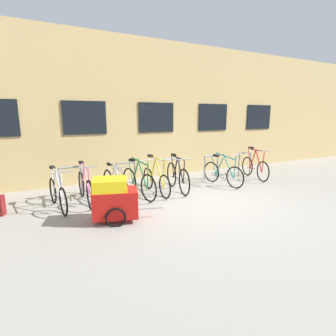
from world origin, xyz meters
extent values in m
plane|color=#9E998E|center=(0.00, 0.00, 0.00)|extent=(42.00, 42.00, 0.00)
cube|color=tan|center=(0.00, 5.76, 2.32)|extent=(28.00, 5.13, 4.64)
cube|color=black|center=(-2.40, 3.18, 2.08)|extent=(1.30, 0.04, 1.01)
cube|color=black|center=(0.00, 3.18, 2.08)|extent=(1.30, 0.04, 1.01)
cube|color=black|center=(2.40, 3.18, 2.08)|extent=(1.30, 0.04, 1.01)
cube|color=black|center=(4.80, 3.18, 2.08)|extent=(1.30, 0.04, 1.01)
cylinder|color=gray|center=(-3.33, 1.90, 0.41)|extent=(0.05, 0.05, 0.83)
cylinder|color=gray|center=(-2.79, 1.90, 0.41)|extent=(0.05, 0.05, 0.83)
cylinder|color=gray|center=(-3.06, 1.90, 0.83)|extent=(0.54, 0.05, 0.05)
cylinder|color=gray|center=(-1.83, 1.90, 0.41)|extent=(0.05, 0.05, 0.83)
cylinder|color=gray|center=(-1.29, 1.90, 0.41)|extent=(0.05, 0.05, 0.83)
cylinder|color=gray|center=(-1.56, 1.90, 0.83)|extent=(0.54, 0.05, 0.05)
cylinder|color=gray|center=(-0.33, 1.90, 0.41)|extent=(0.05, 0.05, 0.83)
cylinder|color=gray|center=(0.21, 1.90, 0.41)|extent=(0.05, 0.05, 0.83)
cylinder|color=gray|center=(-0.06, 1.90, 0.83)|extent=(0.54, 0.05, 0.05)
cylinder|color=gray|center=(1.17, 1.90, 0.41)|extent=(0.05, 0.05, 0.83)
cylinder|color=gray|center=(1.71, 1.90, 0.41)|extent=(0.05, 0.05, 0.83)
cylinder|color=gray|center=(1.44, 1.90, 0.83)|extent=(0.54, 0.05, 0.05)
cylinder|color=gray|center=(2.67, 1.90, 0.41)|extent=(0.05, 0.05, 0.83)
cylinder|color=gray|center=(3.21, 1.90, 0.41)|extent=(0.05, 0.05, 0.83)
cylinder|color=gray|center=(2.94, 1.90, 0.83)|extent=(0.54, 0.05, 0.05)
torus|color=black|center=(-1.52, 1.70, 0.34)|extent=(0.18, 0.72, 0.73)
torus|color=black|center=(-1.34, 0.74, 0.34)|extent=(0.18, 0.72, 0.73)
cylinder|color=#1E7238|center=(-1.39, 1.00, 0.66)|extent=(0.12, 0.47, 0.76)
cylinder|color=#1E7238|center=(-1.46, 1.37, 0.61)|extent=(0.10, 0.34, 0.65)
cylinder|color=#1E7238|center=(-1.42, 1.16, 0.98)|extent=(0.18, 0.75, 0.14)
cylinder|color=#1E7238|center=(-1.48, 1.46, 0.32)|extent=(0.12, 0.49, 0.08)
cylinder|color=#1E7238|center=(-1.51, 1.61, 0.63)|extent=(0.06, 0.20, 0.59)
cylinder|color=#1E7238|center=(-1.34, 0.76, 0.69)|extent=(0.04, 0.08, 0.69)
cube|color=black|center=(-1.49, 1.53, 0.96)|extent=(0.14, 0.22, 0.06)
cylinder|color=gray|center=(-1.35, 0.79, 1.06)|extent=(0.44, 0.11, 0.03)
torus|color=black|center=(-3.52, 1.72, 0.31)|extent=(0.14, 0.65, 0.65)
torus|color=black|center=(-3.36, 0.70, 0.31)|extent=(0.14, 0.65, 0.65)
cylinder|color=silver|center=(-3.41, 0.98, 0.59)|extent=(0.11, 0.50, 0.69)
cylinder|color=silver|center=(-3.47, 1.38, 0.58)|extent=(0.09, 0.37, 0.66)
cylinder|color=silver|center=(-3.43, 1.15, 0.91)|extent=(0.16, 0.80, 0.06)
cylinder|color=silver|center=(-3.48, 1.47, 0.28)|extent=(0.10, 0.52, 0.07)
cylinder|color=silver|center=(-3.50, 1.64, 0.60)|extent=(0.05, 0.20, 0.60)
cylinder|color=silver|center=(-3.37, 0.73, 0.62)|extent=(0.04, 0.08, 0.62)
cube|color=black|center=(-3.49, 1.55, 0.93)|extent=(0.13, 0.21, 0.06)
cylinder|color=gray|center=(-3.37, 0.75, 0.96)|extent=(0.44, 0.09, 0.03)
torus|color=black|center=(-2.11, 1.77, 0.34)|extent=(0.11, 0.72, 0.72)
torus|color=black|center=(-2.00, 0.72, 0.34)|extent=(0.11, 0.72, 0.72)
cylinder|color=#B7B7BC|center=(-2.03, 1.01, 0.61)|extent=(0.09, 0.51, 0.65)
cylinder|color=#B7B7BC|center=(-2.08, 1.42, 0.57)|extent=(0.07, 0.38, 0.58)
cylinder|color=#B7B7BC|center=(-2.05, 1.18, 0.89)|extent=(0.12, 0.83, 0.10)
cylinder|color=#B7B7BC|center=(-2.08, 1.51, 0.32)|extent=(0.08, 0.53, 0.08)
cylinder|color=#B7B7BC|center=(-2.10, 1.68, 0.60)|extent=(0.04, 0.20, 0.52)
cylinder|color=#B7B7BC|center=(-2.01, 0.75, 0.63)|extent=(0.04, 0.08, 0.58)
cube|color=black|center=(-2.09, 1.59, 0.88)|extent=(0.12, 0.21, 0.06)
cylinder|color=gray|center=(-2.01, 0.77, 0.95)|extent=(0.44, 0.07, 0.03)
torus|color=black|center=(-0.13, 1.79, 0.36)|extent=(0.14, 0.76, 0.76)
torus|color=black|center=(-0.26, 0.79, 0.36)|extent=(0.14, 0.76, 0.76)
cylinder|color=black|center=(-0.23, 1.06, 0.63)|extent=(0.10, 0.49, 0.67)
cylinder|color=black|center=(-0.18, 1.45, 0.64)|extent=(0.08, 0.36, 0.68)
cylinder|color=black|center=(-0.20, 1.22, 0.96)|extent=(0.14, 0.78, 0.05)
cylinder|color=black|center=(-0.16, 1.54, 0.33)|extent=(0.09, 0.51, 0.08)
cylinder|color=black|center=(-0.14, 1.70, 0.66)|extent=(0.05, 0.20, 0.62)
cylinder|color=black|center=(-0.26, 0.81, 0.66)|extent=(0.04, 0.08, 0.60)
cube|color=black|center=(-0.15, 1.61, 1.00)|extent=(0.12, 0.21, 0.06)
cylinder|color=gray|center=(-0.25, 0.84, 0.99)|extent=(0.44, 0.08, 0.03)
torus|color=black|center=(3.05, 1.87, 0.33)|extent=(0.19, 0.68, 0.69)
torus|color=black|center=(2.85, 0.93, 0.33)|extent=(0.19, 0.68, 0.69)
cylinder|color=red|center=(2.91, 1.19, 0.62)|extent=(0.13, 0.46, 0.71)
cylinder|color=red|center=(2.98, 1.55, 0.64)|extent=(0.11, 0.33, 0.74)
cylinder|color=red|center=(2.94, 1.34, 0.98)|extent=(0.19, 0.72, 0.06)
cylinder|color=red|center=(3.00, 1.64, 0.30)|extent=(0.13, 0.48, 0.07)
cylinder|color=red|center=(3.04, 1.79, 0.66)|extent=(0.07, 0.20, 0.68)
cylinder|color=red|center=(2.86, 0.96, 0.65)|extent=(0.04, 0.08, 0.65)
cube|color=black|center=(3.02, 1.70, 1.03)|extent=(0.14, 0.22, 0.06)
cylinder|color=gray|center=(2.86, 0.98, 1.00)|extent=(0.44, 0.12, 0.03)
torus|color=black|center=(1.31, 1.69, 0.32)|extent=(0.15, 0.67, 0.68)
torus|color=black|center=(1.47, 0.71, 0.32)|extent=(0.15, 0.67, 0.68)
cylinder|color=teal|center=(1.42, 0.98, 0.62)|extent=(0.11, 0.47, 0.73)
cylinder|color=teal|center=(1.36, 1.36, 0.56)|extent=(0.09, 0.35, 0.61)
cylinder|color=teal|center=(1.40, 1.14, 0.92)|extent=(0.16, 0.76, 0.16)
cylinder|color=teal|center=(1.35, 1.44, 0.29)|extent=(0.10, 0.49, 0.07)
cylinder|color=teal|center=(1.32, 1.60, 0.59)|extent=(0.06, 0.20, 0.55)
cylinder|color=teal|center=(1.46, 0.74, 0.65)|extent=(0.04, 0.08, 0.66)
cube|color=black|center=(1.34, 1.51, 0.89)|extent=(0.13, 0.21, 0.06)
cylinder|color=gray|center=(1.46, 0.76, 1.01)|extent=(0.44, 0.10, 0.03)
torus|color=black|center=(-2.79, 1.97, 0.33)|extent=(0.06, 0.71, 0.71)
torus|color=black|center=(-2.76, 0.88, 0.33)|extent=(0.06, 0.71, 0.71)
cylinder|color=pink|center=(-2.77, 1.17, 0.62)|extent=(0.05, 0.53, 0.69)
cylinder|color=pink|center=(-2.78, 1.61, 0.60)|extent=(0.05, 0.40, 0.66)
cylinder|color=pink|center=(-2.78, 1.36, 0.94)|extent=(0.06, 0.86, 0.06)
cylinder|color=pink|center=(-2.79, 1.70, 0.31)|extent=(0.04, 0.55, 0.07)
cylinder|color=pink|center=(-2.79, 1.88, 0.63)|extent=(0.03, 0.20, 0.60)
cylinder|color=pink|center=(-2.77, 0.90, 0.64)|extent=(0.03, 0.08, 0.62)
cube|color=black|center=(-2.79, 1.79, 0.95)|extent=(0.11, 0.20, 0.06)
cylinder|color=gray|center=(-2.77, 0.93, 0.98)|extent=(0.44, 0.04, 0.03)
torus|color=black|center=(-0.88, 1.87, 0.31)|extent=(0.06, 0.65, 0.65)
torus|color=black|center=(-0.85, 0.79, 0.31)|extent=(0.06, 0.65, 0.65)
cylinder|color=yellow|center=(-0.86, 1.09, 0.62)|extent=(0.05, 0.52, 0.74)
cylinder|color=yellow|center=(-0.87, 1.51, 0.62)|extent=(0.05, 0.39, 0.74)
cylinder|color=yellow|center=(-0.87, 1.27, 0.98)|extent=(0.06, 0.85, 0.04)
cylinder|color=yellow|center=(-0.88, 1.60, 0.28)|extent=(0.04, 0.54, 0.07)
cylinder|color=yellow|center=(-0.88, 1.78, 0.64)|extent=(0.03, 0.20, 0.68)
cylinder|color=yellow|center=(-0.85, 0.82, 0.64)|extent=(0.03, 0.08, 0.68)
cube|color=black|center=(-0.88, 1.69, 1.01)|extent=(0.11, 0.20, 0.06)
cylinder|color=gray|center=(-0.86, 0.84, 1.01)|extent=(0.44, 0.04, 0.03)
cube|color=red|center=(-2.42, -0.11, 0.38)|extent=(1.03, 0.83, 0.56)
cube|color=yellow|center=(-2.51, -0.08, 0.78)|extent=(0.81, 0.74, 0.24)
torus|color=black|center=(-2.33, 0.21, 0.18)|extent=(0.40, 0.15, 0.41)
torus|color=black|center=(-2.52, -0.42, 0.18)|extent=(0.40, 0.15, 0.41)
cylinder|color=gray|center=(-1.73, -0.31, 0.21)|extent=(0.54, 0.18, 0.03)
camera|label=1|loc=(-3.74, -5.12, 2.15)|focal=27.60mm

